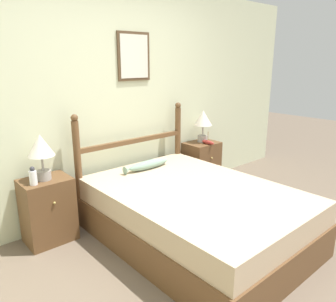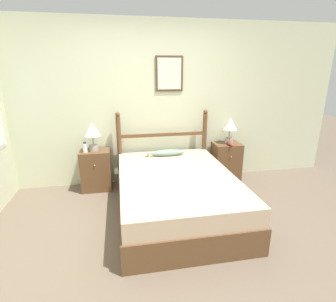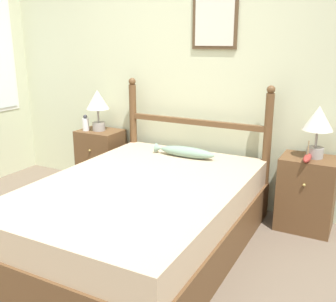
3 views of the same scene
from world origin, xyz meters
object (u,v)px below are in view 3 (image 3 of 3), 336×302
at_px(nightstand_left, 101,159).
at_px(table_lamp_left, 98,103).
at_px(bed, 141,215).
at_px(table_lamp_right, 318,122).
at_px(fish_pillow, 185,152).
at_px(model_boat, 307,158).
at_px(bottle, 86,124).
at_px(nightstand_right, 306,193).

height_order(nightstand_left, table_lamp_left, table_lamp_left).
relative_size(bed, nightstand_left, 3.28).
distance_m(table_lamp_right, fish_pillow, 1.16).
bearing_deg(model_boat, bottle, 179.07).
xyz_separation_m(nightstand_left, fish_pillow, (1.09, -0.17, 0.27)).
height_order(bed, nightstand_left, nightstand_left).
relative_size(nightstand_right, model_boat, 3.00).
relative_size(bed, fish_pillow, 3.51).
distance_m(bottle, fish_pillow, 1.22).
xyz_separation_m(table_lamp_right, fish_pillow, (-1.09, -0.19, -0.34)).
bearing_deg(bottle, nightstand_right, 1.88).
relative_size(table_lamp_right, bottle, 2.51).
height_order(nightstand_left, table_lamp_right, table_lamp_right).
bearing_deg(table_lamp_left, bed, -40.42).
relative_size(nightstand_right, table_lamp_left, 1.47).
bearing_deg(fish_pillow, nightstand_right, 9.00).
xyz_separation_m(bed, model_boat, (1.07, 0.81, 0.40)).
bearing_deg(table_lamp_left, model_boat, -2.83).
relative_size(nightstand_left, table_lamp_left, 1.47).
bearing_deg(fish_pillow, bed, -90.97).
bearing_deg(bottle, table_lamp_right, 2.35).
xyz_separation_m(bed, table_lamp_left, (-1.08, 0.92, 0.66)).
xyz_separation_m(nightstand_right, table_lamp_left, (-2.16, -0.01, 0.61)).
bearing_deg(table_lamp_right, model_boat, -106.09).
xyz_separation_m(nightstand_left, nightstand_right, (2.15, 0.00, 0.00)).
xyz_separation_m(table_lamp_left, model_boat, (2.15, -0.11, -0.27)).
bearing_deg(nightstand_left, bed, -40.75).
distance_m(table_lamp_left, table_lamp_right, 2.19).
relative_size(nightstand_left, bottle, 3.68).
bearing_deg(bottle, fish_pillow, -4.41).
relative_size(table_lamp_left, model_boat, 2.04).
height_order(table_lamp_left, fish_pillow, table_lamp_left).
distance_m(bottle, model_boat, 2.27).
distance_m(nightstand_left, table_lamp_left, 0.61).
xyz_separation_m(nightstand_right, table_lamp_right, (0.03, 0.02, 0.61)).
height_order(table_lamp_right, bottle, table_lamp_right).
height_order(nightstand_left, nightstand_right, same).
xyz_separation_m(table_lamp_left, fish_pillow, (1.09, -0.16, -0.34)).
bearing_deg(fish_pillow, nightstand_left, 171.20).
relative_size(nightstand_left, fish_pillow, 1.07).
height_order(bed, table_lamp_right, table_lamp_right).
height_order(model_boat, fish_pillow, model_boat).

